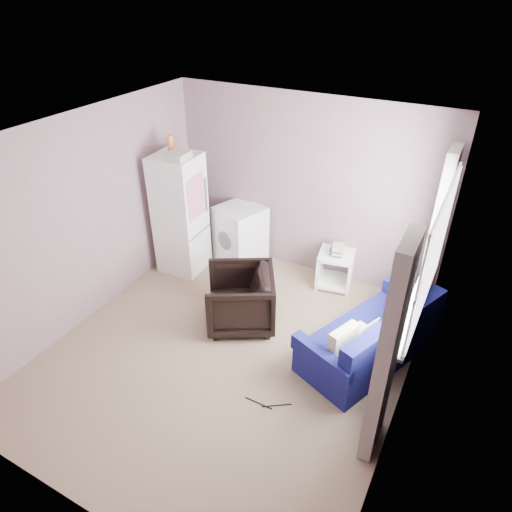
% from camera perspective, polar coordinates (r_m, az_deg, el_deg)
% --- Properties ---
extents(room, '(3.84, 4.24, 2.54)m').
position_cam_1_polar(room, '(4.61, -3.80, -0.69)').
color(room, '#967D62').
rests_on(room, ground).
extents(armchair, '(1.03, 1.05, 0.81)m').
position_cam_1_polar(armchair, '(5.53, -2.01, -5.08)').
color(armchair, black).
rests_on(armchair, ground).
extents(fridge, '(0.64, 0.63, 1.95)m').
position_cam_1_polar(fridge, '(6.47, -9.44, 5.24)').
color(fridge, white).
rests_on(fridge, ground).
extents(washing_machine, '(0.77, 0.77, 0.86)m').
position_cam_1_polar(washing_machine, '(6.77, -1.96, 2.91)').
color(washing_machine, white).
rests_on(washing_machine, ground).
extents(side_table, '(0.54, 0.54, 0.63)m').
position_cam_1_polar(side_table, '(6.34, 9.90, -1.35)').
color(side_table, white).
rests_on(side_table, ground).
extents(sofa, '(1.34, 1.85, 0.75)m').
position_cam_1_polar(sofa, '(5.29, 14.33, -10.11)').
color(sofa, navy).
rests_on(sofa, ground).
extents(window_dressing, '(0.17, 2.62, 2.18)m').
position_cam_1_polar(window_dressing, '(4.77, 19.37, -3.55)').
color(window_dressing, white).
rests_on(window_dressing, ground).
extents(floor_cables, '(0.46, 0.18, 0.01)m').
position_cam_1_polar(floor_cables, '(4.87, 1.47, -18.03)').
color(floor_cables, black).
rests_on(floor_cables, ground).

